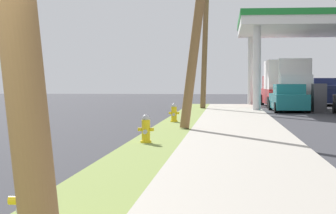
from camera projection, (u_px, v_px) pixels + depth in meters
name	position (u px, v px, depth m)	size (l,w,h in m)	color
fire_hydrant_nearest	(28.00, 203.00, 6.42)	(0.42, 0.38, 0.74)	yellow
fire_hydrant_second	(146.00, 130.00, 15.97)	(0.42, 0.38, 0.74)	yellow
fire_hydrant_third	(174.00, 114.00, 24.24)	(0.42, 0.37, 0.74)	yellow
utility_pole_background	(206.00, 23.00, 37.11)	(0.62, 2.36, 10.11)	brown
car_teal_by_near_pump	(289.00, 99.00, 34.84)	(2.03, 4.54, 1.57)	#197075
truck_navy_at_forecourt	(327.00, 93.00, 44.68)	(2.53, 5.55, 1.97)	navy
truck_white_on_apron	(294.00, 85.00, 38.17)	(2.49, 6.51, 3.11)	white
truck_red_at_far_bay	(280.00, 85.00, 41.55)	(2.26, 6.45, 3.11)	red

